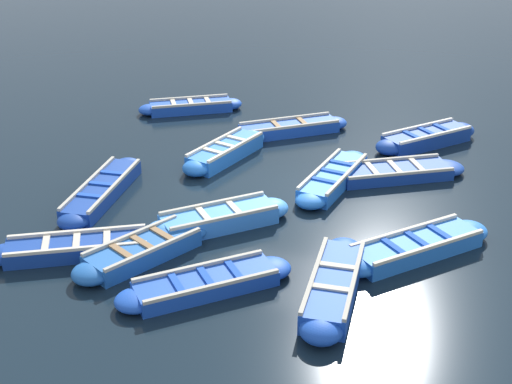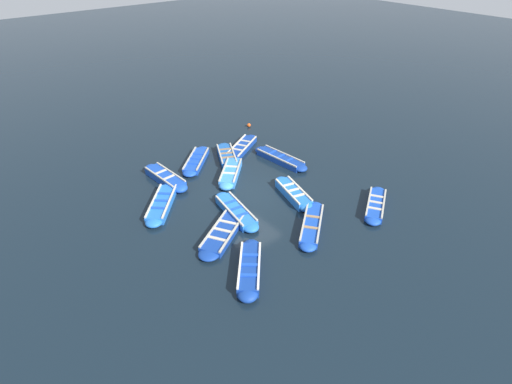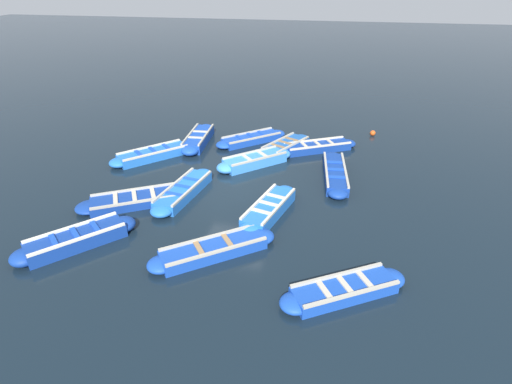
% 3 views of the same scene
% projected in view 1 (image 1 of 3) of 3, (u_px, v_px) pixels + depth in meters
% --- Properties ---
extents(ground_plane, '(120.00, 120.00, 0.00)m').
position_uv_depth(ground_plane, '(263.00, 189.00, 17.56)').
color(ground_plane, black).
extents(boat_near_quay, '(3.71, 2.70, 0.35)m').
position_uv_depth(boat_near_quay, '(394.00, 172.00, 18.13)').
color(boat_near_quay, navy).
rests_on(boat_near_quay, ground).
extents(boat_bow_out, '(2.97, 2.86, 0.45)m').
position_uv_depth(boat_bow_out, '(219.00, 219.00, 15.76)').
color(boat_bow_out, '#3884E0').
rests_on(boat_bow_out, ground).
extents(boat_far_corner, '(1.03, 3.58, 0.47)m').
position_uv_depth(boat_far_corner, '(334.00, 286.00, 13.34)').
color(boat_far_corner, '#1947B7').
rests_on(boat_far_corner, ground).
extents(boat_mid_row, '(3.09, 3.25, 0.41)m').
position_uv_depth(boat_mid_row, '(416.00, 247.00, 14.70)').
color(boat_mid_row, blue).
rests_on(boat_mid_row, ground).
extents(boat_end_of_row, '(3.13, 2.96, 0.36)m').
position_uv_depth(boat_end_of_row, '(206.00, 284.00, 13.51)').
color(boat_end_of_row, '#1947B7').
rests_on(boat_end_of_row, ground).
extents(boat_broadside, '(3.57, 2.41, 0.38)m').
position_uv_depth(boat_broadside, '(77.00, 248.00, 14.70)').
color(boat_broadside, navy).
rests_on(boat_broadside, ground).
extents(boat_outer_right, '(2.83, 3.05, 0.46)m').
position_uv_depth(boat_outer_right, '(426.00, 138.00, 20.08)').
color(boat_outer_right, navy).
rests_on(boat_outer_right, ground).
extents(boat_stern_in, '(1.09, 3.87, 0.41)m').
position_uv_depth(boat_stern_in, '(102.00, 191.00, 17.10)').
color(boat_stern_in, navy).
rests_on(boat_stern_in, ground).
extents(boat_alongside, '(1.55, 3.34, 0.47)m').
position_uv_depth(boat_alongside, '(225.00, 152.00, 19.19)').
color(boat_alongside, blue).
rests_on(boat_alongside, ground).
extents(boat_inner_gap, '(3.20, 2.33, 0.38)m').
position_uv_depth(boat_inner_gap, '(191.00, 106.00, 22.65)').
color(boat_inner_gap, '#1947B7').
rests_on(boat_inner_gap, ground).
extents(boat_tucked, '(1.27, 3.61, 0.41)m').
position_uv_depth(boat_tucked, '(333.00, 178.00, 17.75)').
color(boat_tucked, blue).
rests_on(boat_tucked, ground).
extents(boat_outer_left, '(2.20, 3.24, 0.42)m').
position_uv_depth(boat_outer_left, '(143.00, 250.00, 14.56)').
color(boat_outer_left, '#1E59AD').
rests_on(boat_outer_left, ground).
extents(boat_centre, '(3.34, 2.80, 0.39)m').
position_uv_depth(boat_centre, '(289.00, 128.00, 20.89)').
color(boat_centre, '#1947B7').
rests_on(boat_centre, ground).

